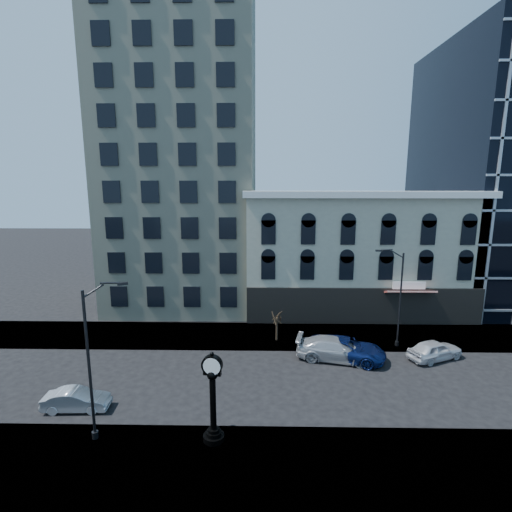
{
  "coord_description": "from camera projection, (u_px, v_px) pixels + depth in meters",
  "views": [
    {
      "loc": [
        2.54,
        -24.93,
        13.85
      ],
      "look_at": [
        2.0,
        4.0,
        8.0
      ],
      "focal_mm": 28.0,
      "sensor_mm": 36.0,
      "label": 1
    }
  ],
  "objects": [
    {
      "name": "street_lamp_far",
      "position": [
        394.0,
        272.0,
        31.69
      ],
      "size": [
        2.12,
        0.51,
        8.21
      ],
      "rotation": [
        0.0,
        0.0,
        3.01
      ],
      "color": "black",
      "rests_on": "sidewalk_far"
    },
    {
      "name": "victorian_row",
      "position": [
        354.0,
        253.0,
        41.39
      ],
      "size": [
        22.6,
        11.19,
        12.5
      ],
      "color": "beige",
      "rests_on": "ground"
    },
    {
      "name": "car_near_b",
      "position": [
        76.0,
        400.0,
        23.92
      ],
      "size": [
        3.96,
        1.54,
        1.28
      ],
      "primitive_type": "imported",
      "rotation": [
        0.0,
        0.0,
        1.62
      ],
      "color": "#A5A8AD",
      "rests_on": "ground"
    },
    {
      "name": "bare_tree_far",
      "position": [
        277.0,
        313.0,
        33.48
      ],
      "size": [
        1.85,
        1.85,
        3.17
      ],
      "color": "#332719",
      "rests_on": "sidewalk_far"
    },
    {
      "name": "sidewalk_far",
      "position": [
        234.0,
        335.0,
        35.05
      ],
      "size": [
        160.0,
        6.0,
        0.12
      ],
      "primitive_type": "cube",
      "color": "gray",
      "rests_on": "ground"
    },
    {
      "name": "street_clock",
      "position": [
        213.0,
        401.0,
        20.65
      ],
      "size": [
        1.13,
        1.13,
        5.0
      ],
      "rotation": [
        0.0,
        0.0,
        -0.18
      ],
      "color": "black",
      "rests_on": "sidewalk_near"
    },
    {
      "name": "cream_tower",
      "position": [
        182.0,
        123.0,
        42.02
      ],
      "size": [
        15.9,
        15.4,
        42.5
      ],
      "color": "beige",
      "rests_on": "ground"
    },
    {
      "name": "ground",
      "position": [
        226.0,
        382.0,
        27.23
      ],
      "size": [
        160.0,
        160.0,
        0.0
      ],
      "primitive_type": "plane",
      "color": "black",
      "rests_on": "ground"
    },
    {
      "name": "street_lamp_near",
      "position": [
        99.0,
        320.0,
        20.19
      ],
      "size": [
        2.12,
        1.07,
        8.66
      ],
      "rotation": [
        0.0,
        0.0,
        0.4
      ],
      "color": "black",
      "rests_on": "sidewalk_near"
    },
    {
      "name": "car_far_a",
      "position": [
        346.0,
        349.0,
        30.47
      ],
      "size": [
        6.55,
        4.56,
        1.66
      ],
      "primitive_type": "imported",
      "rotation": [
        0.0,
        0.0,
        1.24
      ],
      "color": "#0C194C",
      "rests_on": "ground"
    },
    {
      "name": "car_far_c",
      "position": [
        435.0,
        350.0,
        30.5
      ],
      "size": [
        4.75,
        3.39,
        1.5
      ],
      "primitive_type": "imported",
      "rotation": [
        0.0,
        0.0,
        1.98
      ],
      "color": "silver",
      "rests_on": "ground"
    },
    {
      "name": "car_far_b",
      "position": [
        335.0,
        349.0,
        30.42
      ],
      "size": [
        6.27,
        3.6,
        1.71
      ],
      "primitive_type": "imported",
      "rotation": [
        0.0,
        0.0,
        1.36
      ],
      "color": "#A5A8AD",
      "rests_on": "ground"
    },
    {
      "name": "sidewalk_near",
      "position": [
        210.0,
        465.0,
        19.37
      ],
      "size": [
        160.0,
        6.0,
        0.12
      ],
      "primitive_type": "cube",
      "color": "gray",
      "rests_on": "ground"
    }
  ]
}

